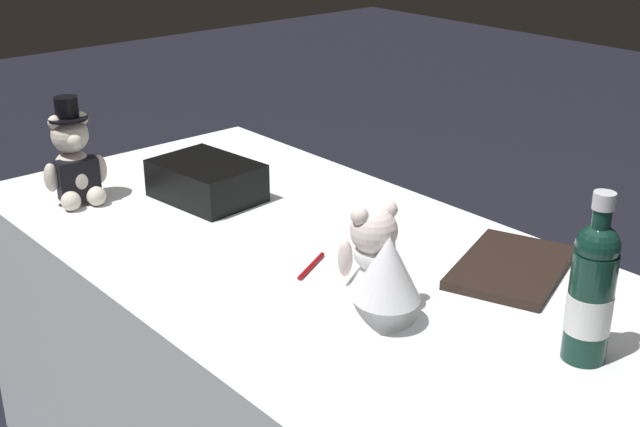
% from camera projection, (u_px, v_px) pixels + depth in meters
% --- Properties ---
extents(reception_table, '(1.85, 0.88, 0.76)m').
position_uv_depth(reception_table, '(320.00, 400.00, 2.00)').
color(reception_table, white).
rests_on(reception_table, ground_plane).
extents(teddy_bear_groom, '(0.15, 0.16, 0.27)m').
position_uv_depth(teddy_bear_groom, '(74.00, 163.00, 2.11)').
color(teddy_bear_groom, beige).
rests_on(teddy_bear_groom, reception_table).
extents(teddy_bear_bride, '(0.22, 0.17, 0.22)m').
position_uv_depth(teddy_bear_bride, '(377.00, 270.00, 1.57)').
color(teddy_bear_bride, white).
rests_on(teddy_bear_bride, reception_table).
extents(champagne_bottle, '(0.08, 0.08, 0.31)m').
position_uv_depth(champagne_bottle, '(592.00, 291.00, 1.42)').
color(champagne_bottle, '#0F2F23').
rests_on(champagne_bottle, reception_table).
extents(signing_pen, '(0.07, 0.12, 0.01)m').
position_uv_depth(signing_pen, '(312.00, 265.00, 1.80)').
color(signing_pen, maroon).
rests_on(signing_pen, reception_table).
extents(gift_case_black, '(0.28, 0.22, 0.10)m').
position_uv_depth(gift_case_black, '(207.00, 181.00, 2.15)').
color(gift_case_black, black).
rests_on(gift_case_black, reception_table).
extents(guestbook, '(0.30, 0.35, 0.02)m').
position_uv_depth(guestbook, '(511.00, 267.00, 1.78)').
color(guestbook, black).
rests_on(guestbook, reception_table).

